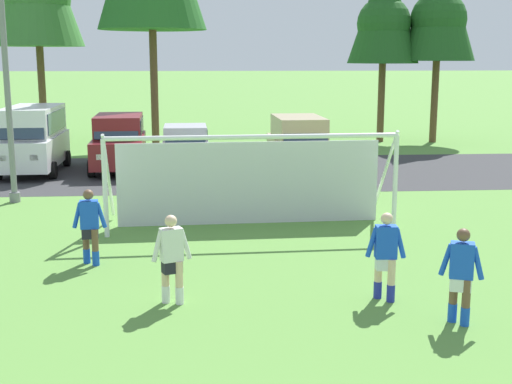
{
  "coord_description": "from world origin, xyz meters",
  "views": [
    {
      "loc": [
        0.31,
        -2.73,
        4.39
      ],
      "look_at": [
        1.35,
        11.12,
        1.62
      ],
      "focal_mm": 47.78,
      "sensor_mm": 36.0,
      "label": 1
    }
  ],
  "objects_px": {
    "player_trailing_back": "(461,276)",
    "street_lamp": "(11,65)",
    "parked_car_slot_center": "(299,144)",
    "player_defender_far": "(90,227)",
    "soccer_goal": "(250,177)",
    "parked_car_slot_far_left": "(33,138)",
    "parked_car_slot_center_left": "(186,147)",
    "player_winger_left": "(172,259)",
    "parked_car_slot_left": "(119,142)",
    "player_midfield_center": "(385,257)"
  },
  "relations": [
    {
      "from": "soccer_goal",
      "to": "player_midfield_center",
      "type": "height_order",
      "value": "soccer_goal"
    },
    {
      "from": "soccer_goal",
      "to": "parked_car_slot_far_left",
      "type": "xyz_separation_m",
      "value": [
        -7.74,
        9.01,
        0.05
      ]
    },
    {
      "from": "player_midfield_center",
      "to": "parked_car_slot_far_left",
      "type": "bearing_deg",
      "value": 123.5
    },
    {
      "from": "player_winger_left",
      "to": "parked_car_slot_left",
      "type": "xyz_separation_m",
      "value": [
        -2.72,
        14.97,
        0.29
      ]
    },
    {
      "from": "player_midfield_center",
      "to": "parked_car_slot_far_left",
      "type": "height_order",
      "value": "parked_car_slot_far_left"
    },
    {
      "from": "parked_car_slot_far_left",
      "to": "parked_car_slot_center_left",
      "type": "xyz_separation_m",
      "value": [
        5.8,
        0.38,
        -0.47
      ]
    },
    {
      "from": "player_trailing_back",
      "to": "parked_car_slot_center_left",
      "type": "xyz_separation_m",
      "value": [
        -4.96,
        16.42,
        0.05
      ]
    },
    {
      "from": "player_midfield_center",
      "to": "player_winger_left",
      "type": "bearing_deg",
      "value": 178.33
    },
    {
      "from": "parked_car_slot_far_left",
      "to": "parked_car_slot_center_left",
      "type": "relative_size",
      "value": 1.14
    },
    {
      "from": "player_midfield_center",
      "to": "parked_car_slot_center_left",
      "type": "relative_size",
      "value": 0.39
    },
    {
      "from": "player_trailing_back",
      "to": "parked_car_slot_far_left",
      "type": "bearing_deg",
      "value": 123.86
    },
    {
      "from": "soccer_goal",
      "to": "parked_car_slot_center",
      "type": "relative_size",
      "value": 1.61
    },
    {
      "from": "player_midfield_center",
      "to": "parked_car_slot_center",
      "type": "distance_m",
      "value": 13.85
    },
    {
      "from": "player_trailing_back",
      "to": "soccer_goal",
      "type": "bearing_deg",
      "value": 113.26
    },
    {
      "from": "soccer_goal",
      "to": "player_defender_far",
      "type": "height_order",
      "value": "soccer_goal"
    },
    {
      "from": "player_midfield_center",
      "to": "parked_car_slot_left",
      "type": "distance_m",
      "value": 16.46
    },
    {
      "from": "parked_car_slot_far_left",
      "to": "parked_car_slot_left",
      "type": "xyz_separation_m",
      "value": [
        3.23,
        0.26,
        -0.23
      ]
    },
    {
      "from": "player_defender_far",
      "to": "parked_car_slot_far_left",
      "type": "height_order",
      "value": "parked_car_slot_far_left"
    },
    {
      "from": "player_midfield_center",
      "to": "player_defender_far",
      "type": "xyz_separation_m",
      "value": [
        -5.72,
        2.61,
        0.0
      ]
    },
    {
      "from": "parked_car_slot_far_left",
      "to": "parked_car_slot_center_left",
      "type": "distance_m",
      "value": 5.83
    },
    {
      "from": "player_trailing_back",
      "to": "parked_car_slot_far_left",
      "type": "xyz_separation_m",
      "value": [
        -10.76,
        16.04,
        0.52
      ]
    },
    {
      "from": "parked_car_slot_center_left",
      "to": "player_midfield_center",
      "type": "bearing_deg",
      "value": -75.22
    },
    {
      "from": "player_winger_left",
      "to": "parked_car_slot_center_left",
      "type": "height_order",
      "value": "parked_car_slot_center_left"
    },
    {
      "from": "parked_car_slot_center",
      "to": "parked_car_slot_center_left",
      "type": "bearing_deg",
      "value": 162.57
    },
    {
      "from": "player_trailing_back",
      "to": "parked_car_slot_center",
      "type": "bearing_deg",
      "value": 92.37
    },
    {
      "from": "player_trailing_back",
      "to": "parked_car_slot_center",
      "type": "relative_size",
      "value": 0.35
    },
    {
      "from": "parked_car_slot_far_left",
      "to": "parked_car_slot_center",
      "type": "distance_m",
      "value": 10.19
    },
    {
      "from": "player_midfield_center",
      "to": "parked_car_slot_far_left",
      "type": "relative_size",
      "value": 0.34
    },
    {
      "from": "player_defender_far",
      "to": "parked_car_slot_left",
      "type": "bearing_deg",
      "value": 93.97
    },
    {
      "from": "soccer_goal",
      "to": "player_defender_far",
      "type": "bearing_deg",
      "value": -138.71
    },
    {
      "from": "parked_car_slot_far_left",
      "to": "parked_car_slot_center_left",
      "type": "height_order",
      "value": "parked_car_slot_far_left"
    },
    {
      "from": "player_midfield_center",
      "to": "parked_car_slot_center",
      "type": "xyz_separation_m",
      "value": [
        0.32,
        13.85,
        0.29
      ]
    },
    {
      "from": "soccer_goal",
      "to": "parked_car_slot_center_left",
      "type": "relative_size",
      "value": 1.77
    },
    {
      "from": "player_winger_left",
      "to": "street_lamp",
      "type": "height_order",
      "value": "street_lamp"
    },
    {
      "from": "street_lamp",
      "to": "parked_car_slot_center",
      "type": "bearing_deg",
      "value": 26.23
    },
    {
      "from": "player_defender_far",
      "to": "parked_car_slot_left",
      "type": "height_order",
      "value": "parked_car_slot_left"
    },
    {
      "from": "soccer_goal",
      "to": "player_trailing_back",
      "type": "bearing_deg",
      "value": -66.74
    },
    {
      "from": "soccer_goal",
      "to": "player_winger_left",
      "type": "relative_size",
      "value": 4.57
    },
    {
      "from": "parked_car_slot_center",
      "to": "player_defender_far",
      "type": "bearing_deg",
      "value": -118.27
    },
    {
      "from": "parked_car_slot_far_left",
      "to": "street_lamp",
      "type": "relative_size",
      "value": 0.6
    },
    {
      "from": "player_winger_left",
      "to": "parked_car_slot_center",
      "type": "relative_size",
      "value": 0.35
    },
    {
      "from": "player_defender_far",
      "to": "street_lamp",
      "type": "height_order",
      "value": "street_lamp"
    },
    {
      "from": "parked_car_slot_left",
      "to": "street_lamp",
      "type": "relative_size",
      "value": 0.58
    },
    {
      "from": "soccer_goal",
      "to": "parked_car_slot_far_left",
      "type": "distance_m",
      "value": 11.88
    },
    {
      "from": "player_trailing_back",
      "to": "street_lamp",
      "type": "distance_m",
      "value": 14.79
    },
    {
      "from": "player_trailing_back",
      "to": "parked_car_slot_left",
      "type": "distance_m",
      "value": 17.95
    },
    {
      "from": "soccer_goal",
      "to": "street_lamp",
      "type": "height_order",
      "value": "street_lamp"
    },
    {
      "from": "player_winger_left",
      "to": "parked_car_slot_center_left",
      "type": "relative_size",
      "value": 0.39
    },
    {
      "from": "player_trailing_back",
      "to": "street_lamp",
      "type": "bearing_deg",
      "value": 133.25
    },
    {
      "from": "parked_car_slot_center_left",
      "to": "street_lamp",
      "type": "relative_size",
      "value": 0.53
    }
  ]
}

